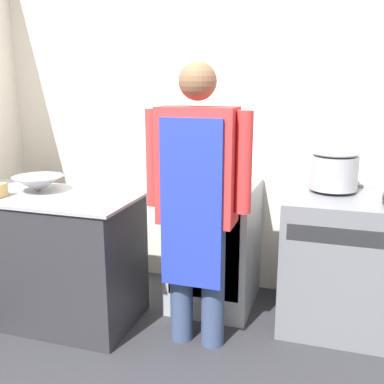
{
  "coord_description": "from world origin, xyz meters",
  "views": [
    {
      "loc": [
        0.88,
        -1.59,
        1.56
      ],
      "look_at": [
        0.09,
        0.91,
        0.92
      ],
      "focal_mm": 42.0,
      "sensor_mm": 36.0,
      "label": 1
    }
  ],
  "objects_px": {
    "fridge_unit": "(215,245)",
    "stock_pot": "(334,169)",
    "mixing_bowl": "(38,184)",
    "stove": "(365,264)",
    "person_cook": "(197,193)"
  },
  "relations": [
    {
      "from": "stock_pot",
      "to": "mixing_bowl",
      "type": "bearing_deg",
      "value": -163.77
    },
    {
      "from": "stove",
      "to": "person_cook",
      "type": "relative_size",
      "value": 0.61
    },
    {
      "from": "stove",
      "to": "mixing_bowl",
      "type": "relative_size",
      "value": 3.12
    },
    {
      "from": "fridge_unit",
      "to": "mixing_bowl",
      "type": "xyz_separation_m",
      "value": [
        -1.09,
        -0.47,
        0.47
      ]
    },
    {
      "from": "stove",
      "to": "stock_pot",
      "type": "xyz_separation_m",
      "value": [
        -0.23,
        0.12,
        0.59
      ]
    },
    {
      "from": "fridge_unit",
      "to": "mixing_bowl",
      "type": "bearing_deg",
      "value": -156.66
    },
    {
      "from": "fridge_unit",
      "to": "stock_pot",
      "type": "distance_m",
      "value": 0.97
    },
    {
      "from": "stove",
      "to": "mixing_bowl",
      "type": "distance_m",
      "value": 2.18
    },
    {
      "from": "fridge_unit",
      "to": "stock_pot",
      "type": "height_order",
      "value": "stock_pot"
    },
    {
      "from": "stove",
      "to": "fridge_unit",
      "type": "height_order",
      "value": "stove"
    },
    {
      "from": "stove",
      "to": "fridge_unit",
      "type": "relative_size",
      "value": 1.16
    },
    {
      "from": "stove",
      "to": "mixing_bowl",
      "type": "xyz_separation_m",
      "value": [
        -2.09,
        -0.42,
        0.48
      ]
    },
    {
      "from": "mixing_bowl",
      "to": "stock_pot",
      "type": "distance_m",
      "value": 1.94
    },
    {
      "from": "stove",
      "to": "stock_pot",
      "type": "distance_m",
      "value": 0.64
    },
    {
      "from": "stock_pot",
      "to": "person_cook",
      "type": "bearing_deg",
      "value": -140.79
    }
  ]
}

